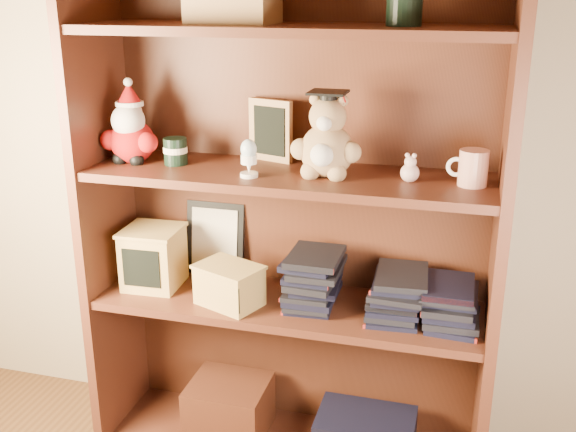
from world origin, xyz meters
name	(u,v)px	position (x,y,z in m)	size (l,w,h in m)	color
bookcase	(292,224)	(0.07, 1.36, 0.78)	(1.20, 0.35, 1.60)	#4E2416
shelf_lower	(288,305)	(0.07, 1.30, 0.54)	(1.14, 0.33, 0.02)	#4E2416
shelf_upper	(288,177)	(0.07, 1.30, 0.94)	(1.14, 0.33, 0.02)	#4E2416
santa_plush	(131,131)	(-0.41, 1.30, 1.04)	(0.18, 0.13, 0.26)	#A50F0F
teachers_tin	(175,151)	(-0.27, 1.30, 0.99)	(0.07, 0.07, 0.08)	black
chalkboard_plaque	(270,131)	(-0.01, 1.42, 1.04)	(0.14, 0.10, 0.18)	#9E7547
egg_cup	(249,157)	(-0.02, 1.23, 1.01)	(0.05, 0.05, 0.11)	white
grad_teddy_bear	(327,144)	(0.18, 1.30, 1.04)	(0.20, 0.17, 0.24)	#A88458
pink_figurine	(410,170)	(0.41, 1.31, 0.98)	(0.05, 0.05, 0.08)	beige
teacher_mug	(472,168)	(0.57, 1.31, 1.00)	(0.11, 0.08, 0.10)	silver
certificate_frame	(215,239)	(-0.21, 1.44, 0.67)	(0.19, 0.05, 0.24)	black
treats_box	(153,257)	(-0.36, 1.30, 0.65)	(0.18, 0.18, 0.19)	tan
pencils_box	(229,285)	(-0.09, 1.24, 0.61)	(0.22, 0.19, 0.12)	tan
book_stack_left	(314,280)	(0.15, 1.30, 0.63)	(0.14, 0.20, 0.16)	black
book_stack_mid	(398,294)	(0.40, 1.30, 0.61)	(0.14, 0.20, 0.13)	black
book_stack_right	(450,303)	(0.54, 1.30, 0.61)	(0.14, 0.20, 0.11)	black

